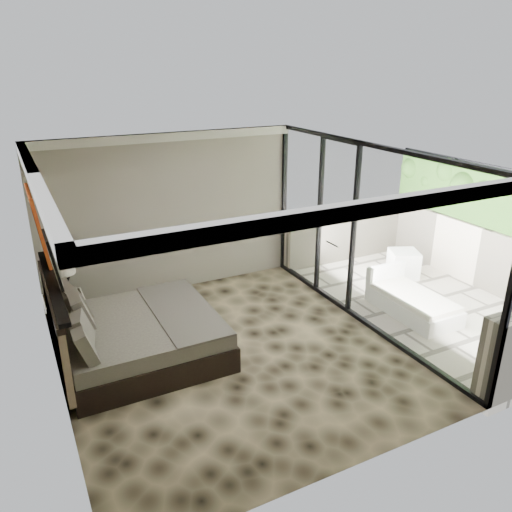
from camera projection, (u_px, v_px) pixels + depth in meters
name	position (u px, v px, depth m)	size (l,w,h in m)	color
floor	(232.00, 354.00, 7.09)	(5.00, 5.00, 0.00)	black
ceiling	(228.00, 157.00, 6.07)	(4.50, 5.00, 0.02)	silver
back_wall	(171.00, 215.00, 8.65)	(4.50, 0.02, 2.80)	gray
left_wall	(49.00, 296.00, 5.63)	(0.02, 5.00, 2.80)	gray
glass_wall	(366.00, 237.00, 7.53)	(0.08, 5.00, 2.80)	white
terrace_slab	(428.00, 304.00, 8.69)	(3.00, 5.00, 0.12)	beige
parapet_far	(487.00, 258.00, 9.04)	(0.30, 5.00, 1.10)	#BAAF97
foliage_hedge	(498.00, 199.00, 8.64)	(0.36, 4.60, 1.10)	#386E22
picture_ledge	(52.00, 284.00, 5.70)	(0.12, 2.20, 0.05)	black
bed	(134.00, 335.00, 6.87)	(2.16, 2.09, 1.20)	black
nightstand	(66.00, 311.00, 7.66)	(0.58, 0.58, 0.58)	black
table_lamp	(63.00, 273.00, 7.42)	(0.36, 0.36, 0.66)	black
abstract_canvas	(38.00, 225.00, 6.20)	(0.04, 0.90, 0.90)	#C73D11
framed_print	(53.00, 260.00, 5.52)	(0.03, 0.50, 0.60)	black
ottoman	(403.00, 264.00, 9.57)	(0.51, 0.51, 0.51)	white
lounger	(411.00, 302.00, 8.21)	(0.78, 1.54, 0.60)	white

